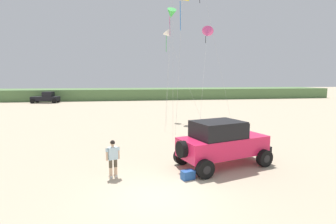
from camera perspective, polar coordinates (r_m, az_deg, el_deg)
ground_plane at (r=9.90m, az=-1.87°, el=-18.26°), size 220.00×220.00×0.00m
dune_ridge at (r=55.57m, az=-9.74°, el=4.03°), size 90.00×9.62×2.17m
jeep at (r=12.91m, az=11.98°, el=-6.58°), size 5.02×3.50×2.26m
person_watching at (r=11.48m, az=-12.23°, el=-9.72°), size 0.60×0.40×1.67m
cooler_box at (r=11.31m, az=4.48°, el=-13.83°), size 0.64×0.51×0.38m
distant_pickup at (r=50.57m, az=-25.59°, el=2.92°), size 4.75×2.74×1.98m
kite_purple_stunt at (r=27.86m, az=-0.07°, el=16.95°), size 3.47×4.02×9.38m
kite_green_box at (r=27.94m, az=0.73°, el=21.11°), size 1.91×5.09×11.62m
kite_blue_swept at (r=25.27m, az=8.77°, el=16.96°), size 2.96×6.22×9.28m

